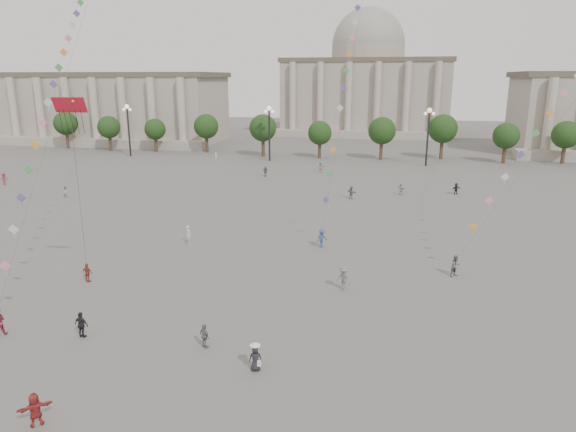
# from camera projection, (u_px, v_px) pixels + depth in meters

# --- Properties ---
(ground) EXTENTS (360.00, 360.00, 0.00)m
(ground) POSITION_uv_depth(u_px,v_px,m) (237.00, 338.00, 32.49)
(ground) COLOR #524F4D
(ground) RESTS_ON ground
(hall_west) EXTENTS (84.00, 26.22, 17.20)m
(hall_west) POSITION_uv_depth(u_px,v_px,m) (68.00, 107.00, 133.78)
(hall_west) COLOR gray
(hall_west) RESTS_ON ground
(hall_central) EXTENTS (48.30, 34.30, 35.50)m
(hall_central) POSITION_uv_depth(u_px,v_px,m) (366.00, 84.00, 150.88)
(hall_central) COLOR gray
(hall_central) RESTS_ON ground
(tree_row) EXTENTS (137.12, 5.12, 8.00)m
(tree_row) POSITION_uv_depth(u_px,v_px,m) (350.00, 131.00, 104.79)
(tree_row) COLOR #39291C
(tree_row) RESTS_ON ground
(lamp_post_far_west) EXTENTS (2.00, 0.90, 10.65)m
(lamp_post_far_west) POSITION_uv_depth(u_px,v_px,m) (128.00, 121.00, 105.57)
(lamp_post_far_west) COLOR #262628
(lamp_post_far_west) RESTS_ON ground
(lamp_post_mid_west) EXTENTS (2.00, 0.90, 10.65)m
(lamp_post_mid_west) POSITION_uv_depth(u_px,v_px,m) (269.00, 123.00, 99.67)
(lamp_post_mid_west) COLOR #262628
(lamp_post_mid_west) RESTS_ON ground
(lamp_post_mid_east) EXTENTS (2.00, 0.90, 10.65)m
(lamp_post_mid_east) POSITION_uv_depth(u_px,v_px,m) (428.00, 126.00, 93.76)
(lamp_post_mid_east) COLOR #262628
(lamp_post_mid_east) RESTS_ON ground
(person_crowd_0) EXTENTS (1.04, 0.48, 1.74)m
(person_crowd_0) POSITION_uv_depth(u_px,v_px,m) (265.00, 171.00, 85.32)
(person_crowd_0) COLOR #314F6F
(person_crowd_0) RESTS_ON ground
(person_crowd_1) EXTENTS (0.96, 0.90, 1.57)m
(person_crowd_1) POSITION_uv_depth(u_px,v_px,m) (66.00, 192.00, 70.60)
(person_crowd_1) COLOR #B0B1AD
(person_crowd_1) RESTS_ON ground
(person_crowd_2) EXTENTS (1.28, 1.42, 1.92)m
(person_crowd_2) POSITION_uv_depth(u_px,v_px,m) (4.00, 179.00, 78.58)
(person_crowd_2) COLOR maroon
(person_crowd_2) RESTS_ON ground
(person_crowd_4) EXTENTS (1.76, 1.30, 1.84)m
(person_crowd_4) POSITION_uv_depth(u_px,v_px,m) (320.00, 167.00, 89.09)
(person_crowd_4) COLOR #B2B2AE
(person_crowd_4) RESTS_ON ground
(person_crowd_6) EXTENTS (1.43, 1.20, 1.92)m
(person_crowd_6) POSITION_uv_depth(u_px,v_px,m) (343.00, 278.00, 39.63)
(person_crowd_6) COLOR slate
(person_crowd_6) RESTS_ON ground
(person_crowd_7) EXTENTS (1.51, 1.58, 1.79)m
(person_crowd_7) POSITION_uv_depth(u_px,v_px,m) (401.00, 189.00, 71.95)
(person_crowd_7) COLOR #B7B8B4
(person_crowd_7) RESTS_ON ground
(person_crowd_9) EXTENTS (1.50, 1.25, 1.62)m
(person_crowd_9) POSITION_uv_depth(u_px,v_px,m) (456.00, 189.00, 72.31)
(person_crowd_9) COLOR black
(person_crowd_9) RESTS_ON ground
(person_crowd_10) EXTENTS (0.48, 0.67, 1.73)m
(person_crowd_10) POSITION_uv_depth(u_px,v_px,m) (216.00, 156.00, 101.53)
(person_crowd_10) COLOR silver
(person_crowd_10) RESTS_ON ground
(person_crowd_12) EXTENTS (1.55, 1.47, 1.75)m
(person_crowd_12) POSITION_uv_depth(u_px,v_px,m) (351.00, 192.00, 69.66)
(person_crowd_12) COLOR slate
(person_crowd_12) RESTS_ON ground
(person_crowd_13) EXTENTS (0.76, 0.77, 1.78)m
(person_crowd_13) POSITION_uv_depth(u_px,v_px,m) (188.00, 234.00, 50.96)
(person_crowd_13) COLOR silver
(person_crowd_13) RESTS_ON ground
(tourist_0) EXTENTS (0.96, 0.49, 1.58)m
(tourist_0) POSITION_uv_depth(u_px,v_px,m) (87.00, 273.00, 41.22)
(tourist_0) COLOR brown
(tourist_0) RESTS_ON ground
(tourist_2) EXTENTS (1.51, 1.43, 1.70)m
(tourist_2) POSITION_uv_depth(u_px,v_px,m) (35.00, 410.00, 24.16)
(tourist_2) COLOR #9E2B2B
(tourist_2) RESTS_ON ground
(tourist_3) EXTENTS (0.98, 0.85, 1.58)m
(tourist_3) POSITION_uv_depth(u_px,v_px,m) (205.00, 336.00, 31.16)
(tourist_3) COLOR slate
(tourist_3) RESTS_ON ground
(tourist_4) EXTENTS (1.07, 0.57, 1.73)m
(tourist_4) POSITION_uv_depth(u_px,v_px,m) (81.00, 325.00, 32.39)
(tourist_4) COLOR black
(tourist_4) RESTS_ON ground
(kite_flyer_1) EXTENTS (1.33, 1.30, 1.83)m
(kite_flyer_1) POSITION_uv_depth(u_px,v_px,m) (322.00, 238.00, 49.68)
(kite_flyer_1) COLOR #344676
(kite_flyer_1) RESTS_ON ground
(kite_flyer_2) EXTENTS (1.11, 1.08, 1.80)m
(kite_flyer_2) POSITION_uv_depth(u_px,v_px,m) (456.00, 266.00, 42.43)
(kite_flyer_2) COLOR #5B5B5F
(kite_flyer_2) RESTS_ON ground
(hat_person) EXTENTS (0.82, 0.64, 1.69)m
(hat_person) POSITION_uv_depth(u_px,v_px,m) (255.00, 357.00, 28.73)
(hat_person) COLOR black
(hat_person) RESTS_ON ground
(dragon_kite) EXTENTS (2.40, 2.23, 13.52)m
(dragon_kite) POSITION_uv_depth(u_px,v_px,m) (71.00, 117.00, 34.03)
(dragon_kite) COLOR #AD1222
(dragon_kite) RESTS_ON ground
(kite_train_west) EXTENTS (18.12, 49.30, 65.40)m
(kite_train_west) POSITION_uv_depth(u_px,v_px,m) (77.00, 20.00, 54.14)
(kite_train_west) COLOR #3F3F3F
(kite_train_west) RESTS_ON ground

